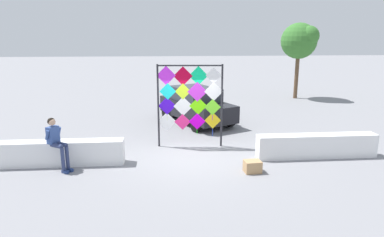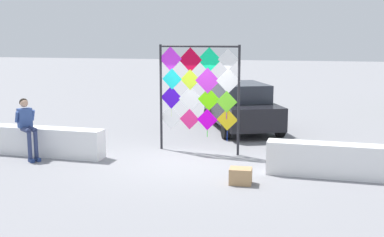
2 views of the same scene
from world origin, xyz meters
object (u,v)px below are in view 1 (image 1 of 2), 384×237
(cardboard_box_large, at_px, (252,167))
(kite_display_rack, at_px, (190,98))
(tree_broadleaf, at_px, (300,41))
(parked_car, at_px, (196,105))
(seated_vendor, at_px, (56,140))

(cardboard_box_large, bearing_deg, kite_display_rack, 122.00)
(kite_display_rack, relative_size, tree_broadleaf, 0.63)
(parked_car, bearing_deg, kite_display_rack, -99.20)
(tree_broadleaf, bearing_deg, seated_vendor, -136.24)
(kite_display_rack, height_order, tree_broadleaf, tree_broadleaf)
(cardboard_box_large, distance_m, tree_broadleaf, 14.18)
(cardboard_box_large, height_order, tree_broadleaf, tree_broadleaf)
(tree_broadleaf, bearing_deg, cardboard_box_large, -116.75)
(kite_display_rack, distance_m, seated_vendor, 4.76)
(kite_display_rack, relative_size, cardboard_box_large, 6.16)
(seated_vendor, distance_m, tree_broadleaf, 16.97)
(parked_car, distance_m, tree_broadleaf, 9.76)
(kite_display_rack, distance_m, parked_car, 3.89)
(kite_display_rack, height_order, parked_car, kite_display_rack)
(seated_vendor, distance_m, parked_car, 7.50)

